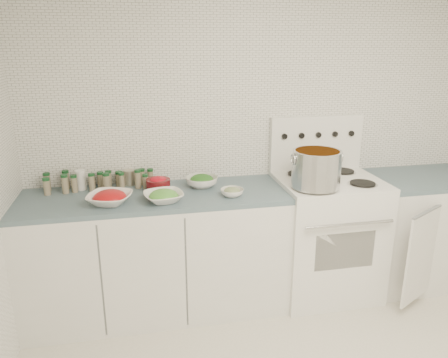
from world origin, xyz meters
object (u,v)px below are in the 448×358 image
at_px(bowl_tomato, 110,198).
at_px(bowl_snowpea, 164,196).
at_px(stove, 325,232).
at_px(stock_pot, 316,167).

bearing_deg(bowl_tomato, bowl_snowpea, -5.04).
bearing_deg(bowl_snowpea, stove, 6.70).
xyz_separation_m(bowl_tomato, bowl_snowpea, (0.35, -0.03, -0.00)).
relative_size(stock_pot, bowl_snowpea, 1.19).
distance_m(stock_pot, bowl_tomato, 1.42).
xyz_separation_m(stove, bowl_tomato, (-1.60, -0.12, 0.44)).
relative_size(stove, bowl_snowpea, 4.50).
relative_size(stove, bowl_tomato, 3.79).
xyz_separation_m(stock_pot, bowl_snowpea, (-1.06, 0.03, -0.15)).
height_order(bowl_tomato, bowl_snowpea, bowl_tomato).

